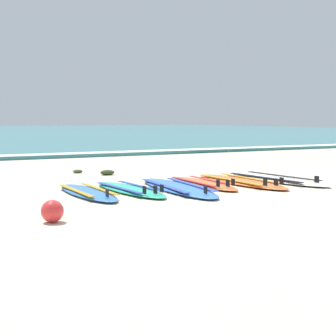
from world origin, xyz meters
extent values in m
plane|color=beige|center=(0.00, 0.00, 0.00)|extent=(80.00, 80.00, 0.00)
cube|color=white|center=(0.00, 7.39, 0.06)|extent=(80.00, 0.75, 0.11)
ellipsoid|color=#3875CC|center=(-1.61, 0.22, 0.04)|extent=(0.51, 1.99, 0.07)
cube|color=gold|center=(-1.79, 0.22, 0.08)|extent=(0.08, 1.39, 0.01)
cube|color=gold|center=(-1.43, 0.22, 0.08)|extent=(0.08, 1.39, 0.01)
cube|color=black|center=(-1.61, -0.55, 0.12)|extent=(0.01, 0.09, 0.11)
ellipsoid|color=#2DB793|center=(-0.95, 0.21, 0.04)|extent=(0.61, 2.04, 0.07)
cube|color=#334CB2|center=(-1.13, 0.20, 0.08)|extent=(0.15, 1.42, 0.01)
cube|color=#334CB2|center=(-0.77, 0.22, 0.08)|extent=(0.15, 1.42, 0.01)
cube|color=black|center=(-0.90, -0.58, 0.12)|extent=(0.02, 0.09, 0.11)
cube|color=black|center=(-1.05, -0.53, 0.12)|extent=(0.02, 0.09, 0.11)
cube|color=black|center=(-0.77, -0.51, 0.12)|extent=(0.02, 0.09, 0.11)
ellipsoid|color=#3875CC|center=(-0.20, 0.06, 0.04)|extent=(0.87, 2.54, 0.07)
cube|color=#334CB2|center=(-0.42, 0.08, 0.08)|extent=(0.26, 1.74, 0.01)
cube|color=#334CB2|center=(0.03, 0.04, 0.08)|extent=(0.26, 1.74, 0.01)
cube|color=black|center=(-0.29, -0.91, 0.12)|extent=(0.02, 0.09, 0.11)
ellipsoid|color=orange|center=(0.41, 0.32, 0.04)|extent=(0.55, 2.00, 0.07)
cube|color=#D13838|center=(0.23, 0.32, 0.08)|extent=(0.11, 1.39, 0.01)
cube|color=#D13838|center=(0.59, 0.31, 0.08)|extent=(0.11, 1.39, 0.01)
cube|color=black|center=(0.39, -0.46, 0.12)|extent=(0.01, 0.09, 0.11)
cube|color=black|center=(0.26, -0.39, 0.12)|extent=(0.01, 0.09, 0.11)
cube|color=black|center=(0.53, -0.40, 0.12)|extent=(0.01, 0.09, 0.11)
ellipsoid|color=orange|center=(1.12, 0.23, 0.04)|extent=(0.62, 2.39, 0.07)
cube|color=gold|center=(0.91, 0.23, 0.08)|extent=(0.10, 1.67, 0.01)
cube|color=gold|center=(1.34, 0.24, 0.08)|extent=(0.10, 1.67, 0.01)
cube|color=black|center=(1.13, -0.70, 0.12)|extent=(0.01, 0.09, 0.11)
cube|color=black|center=(0.97, -0.64, 0.12)|extent=(0.01, 0.09, 0.11)
cube|color=black|center=(1.29, -0.63, 0.12)|extent=(0.01, 0.09, 0.11)
ellipsoid|color=white|center=(1.85, 0.23, 0.04)|extent=(0.84, 2.53, 0.07)
cube|color=black|center=(1.63, 0.21, 0.08)|extent=(0.24, 1.74, 0.01)
cube|color=black|center=(2.07, 0.25, 0.08)|extent=(0.24, 1.74, 0.01)
cube|color=black|center=(1.94, -0.74, 0.12)|extent=(0.02, 0.09, 0.11)
sphere|color=red|center=(-2.60, -1.50, 0.12)|extent=(0.24, 0.24, 0.24)
ellipsoid|color=#2D381E|center=(-0.40, 2.52, 0.05)|extent=(0.29, 0.23, 0.10)
ellipsoid|color=#384723|center=(-0.80, 3.14, 0.04)|extent=(0.20, 0.16, 0.07)
camera|label=1|loc=(-4.02, -6.77, 1.10)|focal=54.23mm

